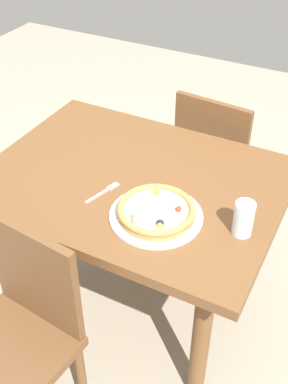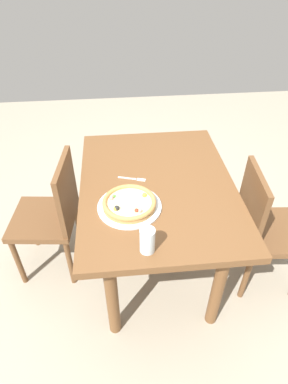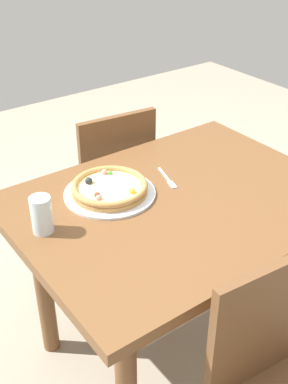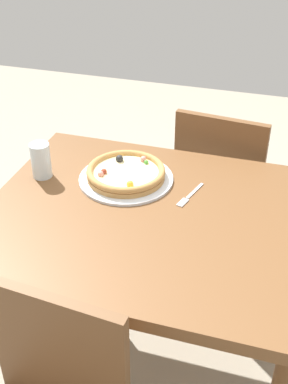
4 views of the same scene
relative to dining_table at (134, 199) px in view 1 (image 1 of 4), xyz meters
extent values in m
plane|color=#9E937F|center=(0.00, 0.00, -0.65)|extent=(6.00, 6.00, 0.00)
cube|color=brown|center=(0.00, 0.00, 0.09)|extent=(1.18, 0.89, 0.04)
cylinder|color=brown|center=(-0.44, -0.30, -0.29)|extent=(0.07, 0.07, 0.72)
cylinder|color=brown|center=(0.44, -0.30, -0.29)|extent=(0.07, 0.07, 0.72)
cylinder|color=brown|center=(-0.44, 0.30, -0.29)|extent=(0.07, 0.07, 0.72)
cylinder|color=brown|center=(0.44, 0.30, -0.29)|extent=(0.07, 0.07, 0.72)
cylinder|color=brown|center=(0.08, -0.57, -0.44)|extent=(0.04, 0.04, 0.42)
cylinder|color=brown|center=(-0.26, -0.54, -0.44)|extent=(0.04, 0.04, 0.42)
cube|color=brown|center=(-0.11, -0.72, -0.21)|extent=(0.44, 0.44, 0.04)
cube|color=brown|center=(-0.09, -0.54, 0.02)|extent=(0.38, 0.07, 0.42)
cylinder|color=brown|center=(-0.01, 0.91, -0.44)|extent=(0.04, 0.04, 0.42)
cylinder|color=brown|center=(0.33, 0.88, -0.44)|extent=(0.04, 0.04, 0.42)
cylinder|color=brown|center=(-0.04, 0.57, -0.44)|extent=(0.04, 0.04, 0.42)
cylinder|color=brown|center=(0.30, 0.54, -0.44)|extent=(0.04, 0.04, 0.42)
cube|color=brown|center=(0.15, 0.72, -0.21)|extent=(0.43, 0.43, 0.04)
cube|color=brown|center=(0.13, 0.54, 0.02)|extent=(0.38, 0.06, 0.42)
cylinder|color=silver|center=(0.19, -0.17, 0.12)|extent=(0.34, 0.34, 0.01)
cylinder|color=#B78447|center=(0.19, -0.17, 0.13)|extent=(0.28, 0.28, 0.02)
cylinder|color=beige|center=(0.19, -0.17, 0.14)|extent=(0.24, 0.24, 0.01)
torus|color=#B78447|center=(0.19, -0.17, 0.15)|extent=(0.28, 0.28, 0.02)
sphere|color=maroon|center=(0.26, -0.14, 0.15)|extent=(0.02, 0.02, 0.02)
sphere|color=#E58C7F|center=(0.15, -0.27, 0.15)|extent=(0.02, 0.02, 0.02)
sphere|color=gold|center=(0.14, -0.09, 0.15)|extent=(0.02, 0.02, 0.02)
sphere|color=#4C9E38|center=(0.13, -0.25, 0.15)|extent=(0.02, 0.02, 0.02)
sphere|color=gold|center=(0.24, -0.24, 0.15)|extent=(0.02, 0.02, 0.02)
sphere|color=#E58C7F|center=(0.26, -0.12, 0.15)|extent=(0.02, 0.02, 0.02)
sphere|color=#262626|center=(0.23, -0.24, 0.15)|extent=(0.03, 0.03, 0.03)
cube|color=silver|center=(-0.07, -0.17, 0.11)|extent=(0.04, 0.11, 0.00)
cube|color=silver|center=(-0.04, -0.09, 0.11)|extent=(0.04, 0.05, 0.00)
cylinder|color=silver|center=(0.49, -0.11, 0.18)|extent=(0.07, 0.07, 0.13)
camera|label=1|loc=(0.75, -1.35, 1.26)|focal=44.93mm
camera|label=2|loc=(1.45, -0.22, 1.26)|focal=30.12mm
camera|label=3|loc=(0.98, 1.13, 1.07)|focal=45.64mm
camera|label=4|loc=(-0.32, 1.28, 1.07)|focal=47.09mm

